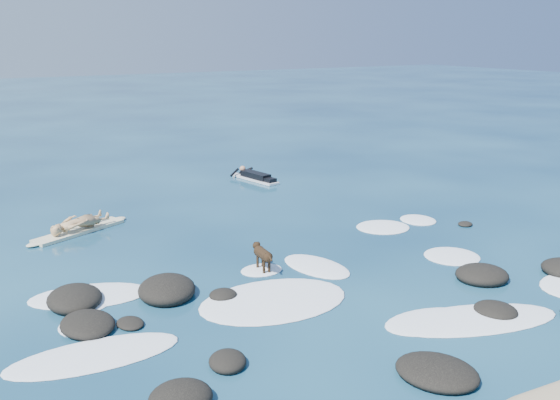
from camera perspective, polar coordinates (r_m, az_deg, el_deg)
ground at (r=15.46m, az=2.91°, el=-7.25°), size 160.00×160.00×0.00m
reef_rocks at (r=13.72m, az=1.51°, el=-9.73°), size 13.03×8.15×0.55m
breaking_foam at (r=14.74m, az=4.19°, el=-8.37°), size 14.23×8.21×0.12m
standing_surfer_rig at (r=19.66m, az=-18.05°, el=-0.63°), size 3.39×1.78×2.03m
paddling_surfer_rig at (r=25.64m, az=-2.31°, el=2.17°), size 1.27×2.71×0.47m
dog at (r=15.79m, az=-1.63°, el=-4.93°), size 0.33×1.11×0.70m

